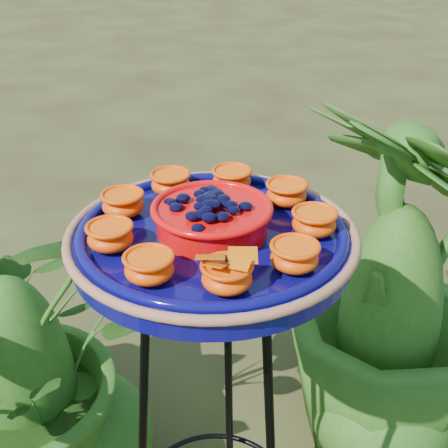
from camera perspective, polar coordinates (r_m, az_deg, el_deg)
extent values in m
torus|color=black|center=(1.10, -1.07, -3.31)|extent=(0.34, 0.34, 0.02)
cylinder|color=black|center=(1.51, 0.46, -15.56)|extent=(0.04, 0.09, 0.95)
cylinder|color=#080650|center=(1.08, -1.08, -1.76)|extent=(0.60, 0.60, 0.04)
torus|color=#9B6546|center=(1.07, -1.09, -0.87)|extent=(0.51, 0.51, 0.02)
torus|color=#080650|center=(1.07, -1.09, -0.67)|extent=(0.47, 0.47, 0.02)
cylinder|color=red|center=(1.06, -1.10, 0.34)|extent=(0.24, 0.24, 0.05)
torus|color=red|center=(1.05, -1.12, 1.48)|extent=(0.21, 0.21, 0.01)
ellipsoid|color=black|center=(1.05, -1.12, 1.79)|extent=(0.17, 0.17, 0.03)
ellipsoid|color=#FD3402|center=(1.07, 8.24, -0.03)|extent=(0.08, 0.08, 0.04)
cylinder|color=#FF5005|center=(1.06, 8.31, 0.86)|extent=(0.07, 0.07, 0.01)
ellipsoid|color=#FD3402|center=(1.16, 5.73, 2.63)|extent=(0.08, 0.08, 0.04)
cylinder|color=#FF5005|center=(1.15, 5.78, 3.47)|extent=(0.07, 0.07, 0.01)
ellipsoid|color=#FD3402|center=(1.21, 0.72, 3.93)|extent=(0.08, 0.08, 0.04)
cylinder|color=#FF5005|center=(1.21, 0.73, 4.74)|extent=(0.07, 0.07, 0.01)
ellipsoid|color=#FD3402|center=(1.20, -4.89, 3.58)|extent=(0.08, 0.08, 0.04)
cylinder|color=#FF5005|center=(1.19, -4.92, 4.40)|extent=(0.07, 0.07, 0.01)
ellipsoid|color=#FD3402|center=(1.13, -9.21, 1.67)|extent=(0.08, 0.08, 0.04)
cylinder|color=#FF5005|center=(1.13, -9.29, 2.52)|extent=(0.07, 0.07, 0.01)
ellipsoid|color=#FD3402|center=(1.03, -10.35, -1.32)|extent=(0.08, 0.08, 0.04)
cylinder|color=#FF5005|center=(1.02, -10.44, -0.41)|extent=(0.07, 0.07, 0.01)
ellipsoid|color=#FD3402|center=(0.94, -6.85, -4.16)|extent=(0.08, 0.08, 0.04)
cylinder|color=#FF5005|center=(0.93, -6.91, -3.19)|extent=(0.07, 0.07, 0.01)
ellipsoid|color=#FD3402|center=(0.91, 0.26, -5.02)|extent=(0.08, 0.08, 0.04)
cylinder|color=#FF5005|center=(0.90, 0.26, -4.03)|extent=(0.07, 0.07, 0.01)
ellipsoid|color=#FD3402|center=(0.97, 6.47, -3.16)|extent=(0.08, 0.08, 0.04)
cylinder|color=#FF5005|center=(0.96, 6.53, -2.20)|extent=(0.07, 0.07, 0.01)
cylinder|color=black|center=(0.90, 0.27, -3.45)|extent=(0.01, 0.03, 0.00)
cube|color=orange|center=(0.90, -1.26, -3.03)|extent=(0.05, 0.03, 0.01)
cube|color=orange|center=(0.90, 1.74, -2.88)|extent=(0.05, 0.03, 0.01)
imported|color=#245115|center=(1.73, -18.55, -11.13)|extent=(1.11, 1.09, 0.93)
imported|color=#245115|center=(1.81, 15.26, -5.65)|extent=(0.81, 0.81, 1.07)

